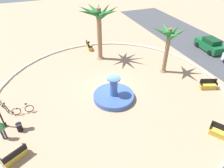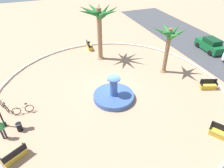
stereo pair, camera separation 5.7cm
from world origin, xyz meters
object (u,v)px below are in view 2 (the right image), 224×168
(bicycle_by_lamppost, at_px, (4,106))
(person_cyclist_helmet, at_px, (1,129))
(bench_north, at_px, (208,86))
(parked_car_leftmost, at_px, (210,45))
(palm_tree_by_curb, at_px, (169,39))
(fountain, at_px, (114,96))
(trash_bin, at_px, (19,127))
(palm_tree_near_fountain, at_px, (99,19))
(bench_west, at_px, (15,156))
(bench_east, at_px, (89,46))
(bench_southeast, at_px, (221,133))
(bicycle_red_frame, at_px, (23,110))

(bicycle_by_lamppost, relative_size, person_cyclist_helmet, 0.91)
(bench_north, relative_size, parked_car_leftmost, 0.41)
(palm_tree_by_curb, xyz_separation_m, bicycle_by_lamppost, (0.45, -15.88, -3.42))
(fountain, bearing_deg, trash_bin, -82.75)
(palm_tree_near_fountain, xyz_separation_m, bench_west, (11.23, -9.50, -4.40))
(fountain, relative_size, bench_east, 2.25)
(fountain, height_order, bench_southeast, fountain)
(fountain, relative_size, bicycle_by_lamppost, 2.38)
(palm_tree_by_curb, distance_m, bicycle_by_lamppost, 16.25)
(palm_tree_by_curb, relative_size, bench_west, 3.11)
(bicycle_red_frame, bearing_deg, palm_tree_near_fountain, 127.37)
(palm_tree_near_fountain, relative_size, bench_north, 3.73)
(palm_tree_near_fountain, bearing_deg, bench_east, -170.47)
(fountain, height_order, palm_tree_by_curb, palm_tree_by_curb)
(bench_east, relative_size, bench_southeast, 1.01)
(trash_bin, relative_size, bicycle_red_frame, 0.42)
(fountain, xyz_separation_m, parked_car_leftmost, (-4.74, 15.21, 0.46))
(palm_tree_near_fountain, bearing_deg, parked_car_leftmost, 77.96)
(palm_tree_by_curb, relative_size, bicycle_red_frame, 2.97)
(bench_southeast, relative_size, bicycle_red_frame, 0.94)
(bicycle_by_lamppost, bearing_deg, bench_north, 78.22)
(bench_east, height_order, person_cyclist_helmet, person_cyclist_helmet)
(palm_tree_by_curb, bearing_deg, bench_southeast, -7.11)
(bench_west, bearing_deg, bench_southeast, 76.49)
(bicycle_by_lamppost, distance_m, person_cyclist_helmet, 3.34)
(fountain, height_order, person_cyclist_helmet, fountain)
(fountain, distance_m, bench_east, 10.79)
(palm_tree_near_fountain, height_order, bench_southeast, palm_tree_near_fountain)
(palm_tree_near_fountain, xyz_separation_m, bench_north, (9.59, 7.73, -4.40))
(trash_bin, xyz_separation_m, bicycle_by_lamppost, (-2.91, -1.18, -0.00))
(bench_north, relative_size, trash_bin, 2.29)
(fountain, bearing_deg, bench_east, 175.96)
(bench_east, xyz_separation_m, bicycle_red_frame, (9.87, -8.41, 0.04))
(bench_north, distance_m, trash_bin, 16.97)
(palm_tree_near_fountain, relative_size, parked_car_leftmost, 1.52)
(bicycle_by_lamppost, height_order, person_cyclist_helmet, person_cyclist_helmet)
(bench_west, bearing_deg, person_cyclist_helmet, -160.75)
(palm_tree_near_fountain, height_order, trash_bin, palm_tree_near_fountain)
(fountain, xyz_separation_m, person_cyclist_helmet, (1.38, -8.97, 0.63))
(fountain, distance_m, bench_west, 8.95)
(bicycle_red_frame, height_order, bicycle_by_lamppost, same)
(palm_tree_by_curb, distance_m, bench_southeast, 9.90)
(bench_southeast, bearing_deg, trash_bin, -113.30)
(person_cyclist_helmet, bearing_deg, palm_tree_by_curb, 103.38)
(bench_west, height_order, parked_car_leftmost, parked_car_leftmost)
(bench_southeast, relative_size, bicycle_by_lamppost, 1.05)
(person_cyclist_helmet, bearing_deg, parked_car_leftmost, 104.21)
(bicycle_by_lamppost, bearing_deg, bench_east, 131.88)
(bicycle_by_lamppost, bearing_deg, parked_car_leftmost, 96.65)
(fountain, xyz_separation_m, palm_tree_by_curb, (-2.36, 6.75, 3.49))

